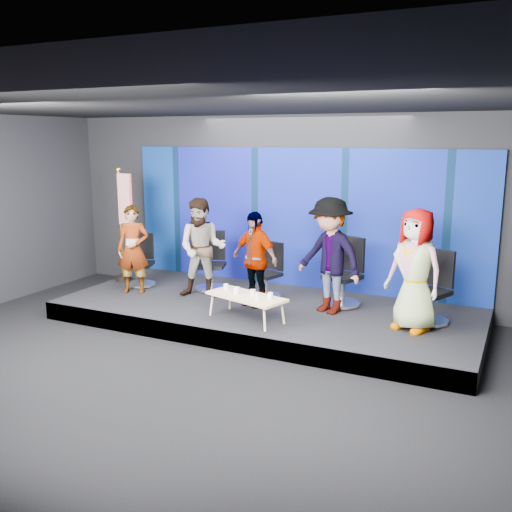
% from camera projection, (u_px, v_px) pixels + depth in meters
% --- Properties ---
extents(ground, '(10.00, 10.00, 0.00)m').
position_uv_depth(ground, '(187.00, 376.00, 7.53)').
color(ground, black).
rests_on(ground, ground).
extents(room_walls, '(10.02, 8.02, 3.51)m').
position_uv_depth(room_walls, '(182.00, 192.00, 7.03)').
color(room_walls, black).
rests_on(room_walls, ground).
extents(riser, '(7.00, 3.00, 0.30)m').
position_uv_depth(riser, '(266.00, 313.00, 9.70)').
color(riser, black).
rests_on(riser, ground).
extents(backdrop, '(7.00, 0.08, 2.60)m').
position_uv_depth(backdrop, '(298.00, 218.00, 10.68)').
color(backdrop, navy).
rests_on(backdrop, riser).
extents(chair_a, '(0.72, 0.72, 0.99)m').
position_uv_depth(chair_a, '(141.00, 269.00, 10.89)').
color(chair_a, silver).
rests_on(chair_a, riser).
extents(panelist_a, '(0.68, 0.57, 1.60)m').
position_uv_depth(panelist_a, '(133.00, 249.00, 10.30)').
color(panelist_a, black).
rests_on(panelist_a, riser).
extents(chair_b, '(0.78, 0.78, 1.09)m').
position_uv_depth(chair_b, '(212.00, 271.00, 10.59)').
color(chair_b, silver).
rests_on(chair_b, riser).
extents(panelist_b, '(1.03, 0.91, 1.76)m').
position_uv_depth(panelist_b, '(202.00, 248.00, 10.00)').
color(panelist_b, black).
rests_on(panelist_b, riser).
extents(chair_c, '(0.69, 0.69, 0.99)m').
position_uv_depth(chair_c, '(268.00, 280.00, 10.06)').
color(chair_c, silver).
rests_on(chair_c, riser).
extents(panelist_c, '(1.01, 0.64, 1.60)m').
position_uv_depth(panelist_c, '(255.00, 259.00, 9.52)').
color(panelist_c, black).
rests_on(panelist_c, riser).
extents(chair_d, '(0.84, 0.84, 1.16)m').
position_uv_depth(chair_d, '(344.00, 283.00, 9.61)').
color(chair_d, silver).
rests_on(chair_d, riser).
extents(panelist_d, '(1.38, 1.09, 1.87)m').
position_uv_depth(panelist_d, '(330.00, 256.00, 9.10)').
color(panelist_d, black).
rests_on(panelist_d, riser).
extents(chair_e, '(0.83, 0.83, 1.12)m').
position_uv_depth(chair_e, '(432.00, 299.00, 8.70)').
color(chair_e, silver).
rests_on(chair_e, riser).
extents(panelist_e, '(1.04, 0.88, 1.81)m').
position_uv_depth(panelist_e, '(415.00, 270.00, 8.26)').
color(panelist_e, black).
rests_on(panelist_e, riser).
extents(coffee_table, '(1.38, 0.88, 0.39)m').
position_uv_depth(coffee_table, '(246.00, 297.00, 8.82)').
color(coffee_table, tan).
rests_on(coffee_table, riser).
extents(mug_a, '(0.07, 0.07, 0.09)m').
position_uv_depth(mug_a, '(226.00, 287.00, 9.16)').
color(mug_a, silver).
rests_on(mug_a, coffee_table).
extents(mug_b, '(0.09, 0.09, 0.11)m').
position_uv_depth(mug_b, '(236.00, 291.00, 8.89)').
color(mug_b, silver).
rests_on(mug_b, coffee_table).
extents(mug_c, '(0.08, 0.08, 0.10)m').
position_uv_depth(mug_c, '(253.00, 293.00, 8.79)').
color(mug_c, silver).
rests_on(mug_c, coffee_table).
extents(mug_d, '(0.08, 0.08, 0.09)m').
position_uv_depth(mug_d, '(257.00, 297.00, 8.56)').
color(mug_d, silver).
rests_on(mug_d, coffee_table).
extents(mug_e, '(0.08, 0.08, 0.10)m').
position_uv_depth(mug_e, '(270.00, 296.00, 8.62)').
color(mug_e, silver).
rests_on(mug_e, coffee_table).
extents(flag_stand, '(0.50, 0.30, 2.24)m').
position_uv_depth(flag_stand, '(124.00, 222.00, 10.99)').
color(flag_stand, black).
rests_on(flag_stand, riser).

